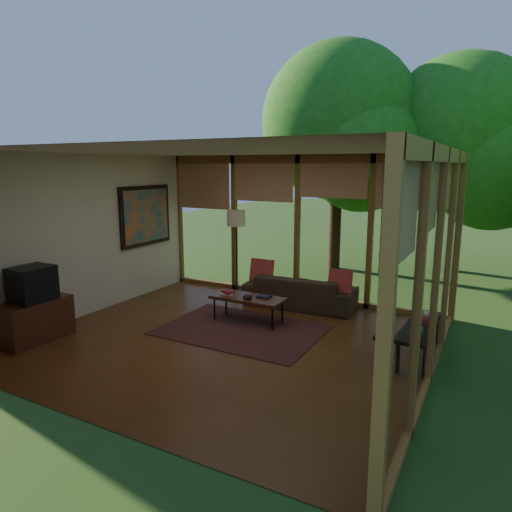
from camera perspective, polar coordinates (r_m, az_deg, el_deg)
The scene contains 25 objects.
floor at distance 6.77m, azimuth -3.52°, elevation -10.48°, with size 5.50×5.50×0.00m, color brown.
ceiling at distance 6.29m, azimuth -3.82°, elevation 13.00°, with size 5.50×5.50×0.00m, color white.
wall_left at distance 8.17m, azimuth -20.28°, elevation 2.43°, with size 0.04×5.00×2.70m, color beige.
wall_front at distance 4.53m, azimuth -20.65°, elevation -4.30°, with size 5.50×0.04×2.70m, color beige.
window_wall_back at distance 8.59m, azimuth 5.18°, elevation 3.49°, with size 5.50×0.12×2.70m, color brown.
window_wall_right at distance 5.49m, azimuth 21.52°, elevation -1.70°, with size 0.12×5.00×2.70m, color brown.
tree_nw at distance 11.36m, azimuth 10.40°, elevation 16.10°, with size 3.66×3.66×5.34m.
tree_ne at distance 11.83m, azimuth 24.09°, elevation 13.18°, with size 3.81×3.81×5.00m.
rug at distance 7.16m, azimuth -1.82°, elevation -9.17°, with size 2.42×1.72×0.01m, color maroon.
sofa at distance 8.25m, azimuth 5.53°, elevation -4.40°, with size 1.96×0.76×0.57m, color #36281B.
pillow_left at distance 8.44m, azimuth 0.74°, elevation -1.86°, with size 0.42×0.14×0.42m, color maroon.
pillow_right at distance 7.88m, azimuth 10.47°, elevation -3.12°, with size 0.39×0.13×0.39m, color maroon.
ct_book_lower at distance 7.51m, azimuth -3.55°, elevation -4.72°, with size 0.22×0.17×0.03m, color beige.
ct_book_upper at distance 7.50m, azimuth -3.55°, elevation -4.50°, with size 0.20×0.15×0.03m, color maroon.
ct_book_side at distance 7.33m, azimuth 0.99°, elevation -5.10°, with size 0.21×0.16×0.03m, color #161C32.
ct_bowl at distance 7.27m, azimuth -1.07°, elevation -5.09°, with size 0.16×0.16×0.07m, color black.
media_cabinet at distance 7.40m, azimuth -25.91°, elevation -7.26°, with size 0.50×1.00×0.60m, color #4E2615.
television at distance 7.24m, azimuth -26.19°, elevation -3.15°, with size 0.45×0.55×0.50m, color black.
console_book_a at distance 6.03m, azimuth 17.92°, elevation -8.76°, with size 0.23×0.17×0.08m, color #365F50.
console_book_b at distance 6.45m, azimuth 18.67°, elevation -7.45°, with size 0.21×0.15×0.09m, color maroon.
console_book_c at distance 6.84m, azimuth 19.24°, elevation -6.61°, with size 0.20×0.15×0.06m, color beige.
floor_lamp at distance 8.90m, azimuth -2.49°, elevation 4.15°, with size 0.36×0.36×1.65m.
coffee_table at distance 7.39m, azimuth -1.02°, elevation -5.37°, with size 1.20×0.50×0.43m.
side_console at distance 6.44m, azimuth 18.54°, elevation -8.36°, with size 0.60×1.40×0.46m.
wall_painting at distance 9.10m, azimuth -13.62°, elevation 4.92°, with size 0.06×1.35×1.15m.
Camera 1 is at (3.33, -5.34, 2.51)m, focal length 32.00 mm.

